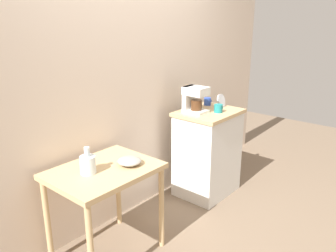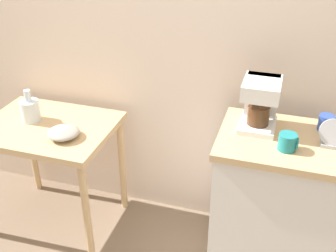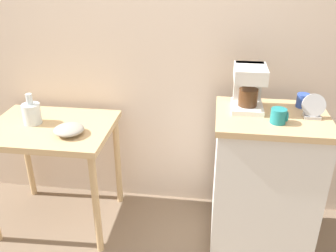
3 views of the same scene
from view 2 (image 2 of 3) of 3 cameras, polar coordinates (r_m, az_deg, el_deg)
ground_plane at (r=2.76m, az=-2.33°, el=-15.49°), size 8.00×8.00×0.00m
back_wall at (r=2.38m, az=2.73°, el=16.06°), size 4.40×0.10×2.80m
wooden_table at (r=2.61m, az=-16.08°, el=-1.84°), size 0.78×0.60×0.75m
kitchen_counter at (r=2.35m, az=14.36°, el=-11.13°), size 0.64×0.51×0.91m
bowl_stoneware at (r=2.39m, az=-14.30°, el=-0.88°), size 0.18×0.18×0.06m
glass_carafe_vase at (r=2.61m, az=-18.58°, el=2.15°), size 0.11×0.11×0.20m
coffee_maker at (r=2.11m, az=12.71°, el=3.40°), size 0.18×0.22×0.26m
mug_dark_teal at (r=1.99m, az=16.28°, el=-2.14°), size 0.09×0.08×0.08m
mug_blue at (r=2.21m, az=21.11°, el=0.43°), size 0.08×0.07×0.08m
table_clock at (r=2.07m, az=21.86°, el=-1.18°), size 0.13×0.06×0.14m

